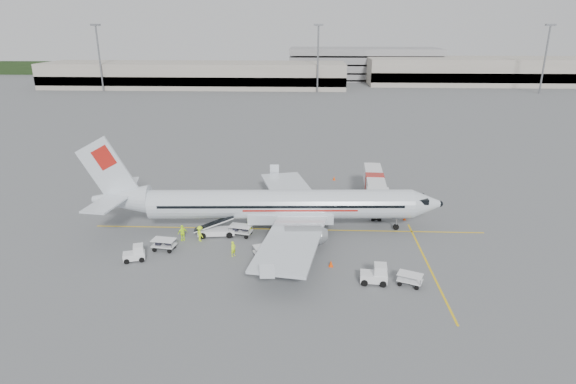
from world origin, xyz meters
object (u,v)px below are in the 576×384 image
Objects in this scene: jet_bridge at (374,190)px; tug_aft at (134,253)px; belt_loader at (216,223)px; tug_mid at (273,248)px; tug_fore at (374,274)px; aircraft at (281,186)px.

tug_aft is (-25.43, -16.82, -1.21)m from jet_bridge.
jet_bridge is 7.39× the size of tug_aft.
belt_loader is 2.56× the size of tug_aft.
belt_loader is (-18.43, -10.55, -0.58)m from jet_bridge.
tug_mid is 13.67m from tug_aft.
tug_fore is at bearing -25.96° from tug_aft.
jet_bridge is 2.89× the size of belt_loader.
tug_aft is (-7.00, -6.27, -0.63)m from belt_loader.
tug_mid is (6.55, -4.45, -0.64)m from belt_loader.
tug_fore is 1.16× the size of tug_aft.
jet_bridge is 19.18m from tug_mid.
jet_bridge is at bearing 23.40° from belt_loader.
belt_loader is at bearing 24.15° from tug_aft.
jet_bridge is at bearing 34.57° from aircraft.
belt_loader is (-7.02, -1.81, -3.87)m from aircraft.
tug_aft is at bearing -143.12° from jet_bridge.
aircraft reaches higher than jet_bridge.
aircraft is 16.06× the size of tug_fore.
belt_loader is 2.56× the size of tug_mid.
jet_bridge is 6.39× the size of tug_fore.
aircraft reaches higher than tug_aft.
tug_mid is (-9.43, 5.15, -0.13)m from tug_fore.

